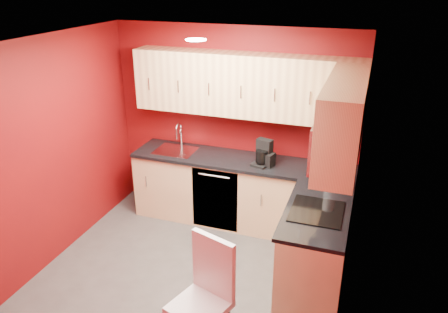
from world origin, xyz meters
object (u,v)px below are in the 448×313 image
Objects in this scene: microwave at (336,142)px; sink at (176,148)px; coffee_maker at (262,153)px; paper_towel at (332,174)px; dining_chair at (199,301)px; napkin_holder at (267,160)px.

sink is (-2.09, 1.00, -0.72)m from microwave.
coffee_maker is (1.18, -0.10, 0.12)m from sink.
coffee_maker is 1.03× the size of paper_towel.
dining_chair is at bearing -72.90° from coffee_maker.
coffee_maker is 1.95× the size of napkin_holder.
microwave reaches higher than sink.
sink is 2.50m from dining_chair.
microwave is 4.73× the size of napkin_holder.
dining_chair is (-0.06, -2.07, -0.46)m from napkin_holder.
sink is at bearing 137.44° from dining_chair.
napkin_holder is at bearing 106.76° from dining_chair.
coffee_maker is 0.92m from paper_towel.
dining_chair is (-0.90, -1.15, -1.13)m from microwave.
dining_chair is (0.01, -2.06, -0.53)m from coffee_maker.
dining_chair is (1.20, -2.16, -0.41)m from sink.
coffee_maker is at bearing 135.10° from microwave.
paper_towel is at bearing -22.51° from napkin_holder.
napkin_holder reaches higher than dining_chair.
napkin_holder is 2.12m from dining_chair.
napkin_holder is 0.86m from paper_towel.
coffee_maker reaches higher than paper_towel.
napkin_holder is 0.15× the size of dining_chair.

